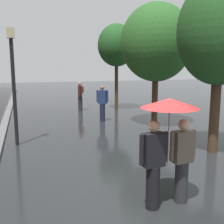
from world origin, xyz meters
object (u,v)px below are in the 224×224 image
(street_tree_0, at_px, (220,32))
(couple_under_umbrella, at_px, (169,137))
(street_lamp_post, at_px, (13,78))
(pedestrian_walking_midground, at_px, (80,95))
(street_tree_2, at_px, (117,46))
(street_tree_1, at_px, (156,43))
(pedestrian_walking_far, at_px, (102,103))

(street_tree_0, height_order, couple_under_umbrella, street_tree_0)
(street_tree_0, height_order, street_lamp_post, street_tree_0)
(couple_under_umbrella, bearing_deg, pedestrian_walking_midground, 86.88)
(street_tree_2, bearing_deg, couple_under_umbrella, -104.05)
(street_tree_1, distance_m, pedestrian_walking_midground, 6.06)
(couple_under_umbrella, bearing_deg, street_tree_1, 65.21)
(street_tree_1, relative_size, street_lamp_post, 1.38)
(street_tree_1, xyz_separation_m, street_tree_2, (-0.23, 4.67, 0.18))
(couple_under_umbrella, bearing_deg, pedestrian_walking_far, 82.81)
(street_tree_2, xyz_separation_m, pedestrian_walking_far, (-1.80, -3.17, -2.94))
(street_tree_2, height_order, couple_under_umbrella, street_tree_2)
(pedestrian_walking_midground, relative_size, pedestrian_walking_far, 1.00)
(street_tree_2, bearing_deg, street_lamp_post, -132.83)
(street_tree_1, height_order, street_lamp_post, street_tree_1)
(street_tree_0, xyz_separation_m, pedestrian_walking_far, (-1.96, 5.65, -2.75))
(street_tree_1, distance_m, street_tree_2, 4.68)
(street_tree_0, distance_m, couple_under_umbrella, 4.47)
(street_tree_1, relative_size, pedestrian_walking_far, 3.09)
(street_tree_1, bearing_deg, street_tree_2, 92.78)
(street_tree_1, relative_size, couple_under_umbrella, 2.55)
(couple_under_umbrella, height_order, pedestrian_walking_midground, couple_under_umbrella)
(pedestrian_walking_far, bearing_deg, street_tree_1, -36.57)
(street_tree_0, relative_size, street_tree_2, 1.03)
(pedestrian_walking_midground, height_order, pedestrian_walking_far, pedestrian_walking_midground)
(street_tree_2, height_order, pedestrian_walking_midground, street_tree_2)
(street_tree_1, relative_size, pedestrian_walking_midground, 3.08)
(pedestrian_walking_far, bearing_deg, street_tree_0, -70.89)
(pedestrian_walking_midground, bearing_deg, street_tree_0, -75.32)
(couple_under_umbrella, distance_m, pedestrian_walking_midground, 11.46)
(street_tree_1, xyz_separation_m, couple_under_umbrella, (-3.05, -6.59, -2.27))
(street_tree_0, xyz_separation_m, couple_under_umbrella, (-2.98, -2.45, -2.27))
(street_tree_0, bearing_deg, pedestrian_walking_far, 109.11)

